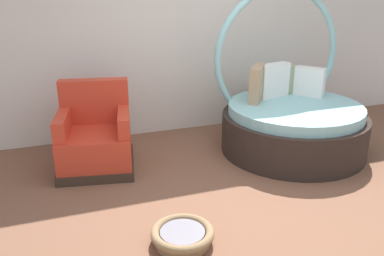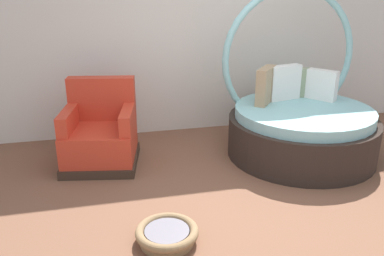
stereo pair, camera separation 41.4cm
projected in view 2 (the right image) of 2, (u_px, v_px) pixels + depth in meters
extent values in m
cube|color=brown|center=(251.00, 209.00, 3.74)|extent=(8.00, 8.00, 0.02)
cube|color=silver|center=(195.00, 16.00, 5.25)|extent=(8.00, 0.12, 3.06)
cylinder|color=#2D231E|center=(301.00, 136.00, 4.78)|extent=(1.72, 1.72, 0.47)
cylinder|color=#8CC6CC|center=(304.00, 113.00, 4.68)|extent=(1.59, 1.59, 0.12)
torus|color=#8CC6CC|center=(289.00, 58.00, 4.92)|extent=(1.72, 0.08, 1.72)
cube|color=white|center=(322.00, 85.00, 4.92)|extent=(0.32, 0.36, 0.37)
cube|color=#93A37F|center=(295.00, 82.00, 5.06)|extent=(0.38, 0.20, 0.36)
cube|color=white|center=(284.00, 83.00, 4.92)|extent=(0.44, 0.21, 0.42)
cube|color=tan|center=(266.00, 85.00, 4.78)|extent=(0.36, 0.41, 0.43)
cube|color=#38281E|center=(102.00, 160.00, 4.60)|extent=(0.93, 0.93, 0.10)
cube|color=red|center=(100.00, 142.00, 4.52)|extent=(0.88, 0.88, 0.34)
cube|color=red|center=(102.00, 98.00, 4.66)|extent=(0.78, 0.29, 0.50)
cube|color=red|center=(69.00, 119.00, 4.41)|extent=(0.24, 0.69, 0.22)
cube|color=red|center=(128.00, 118.00, 4.44)|extent=(0.24, 0.69, 0.22)
cylinder|color=#8E704C|center=(167.00, 239.00, 3.24)|extent=(0.44, 0.44, 0.06)
torus|color=#8E704C|center=(167.00, 232.00, 3.21)|extent=(0.51, 0.51, 0.07)
cylinder|color=slate|center=(167.00, 233.00, 3.22)|extent=(0.36, 0.36, 0.05)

